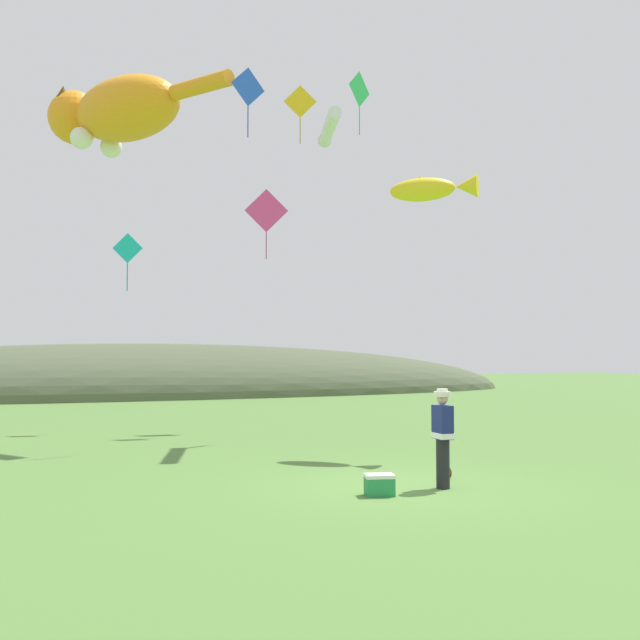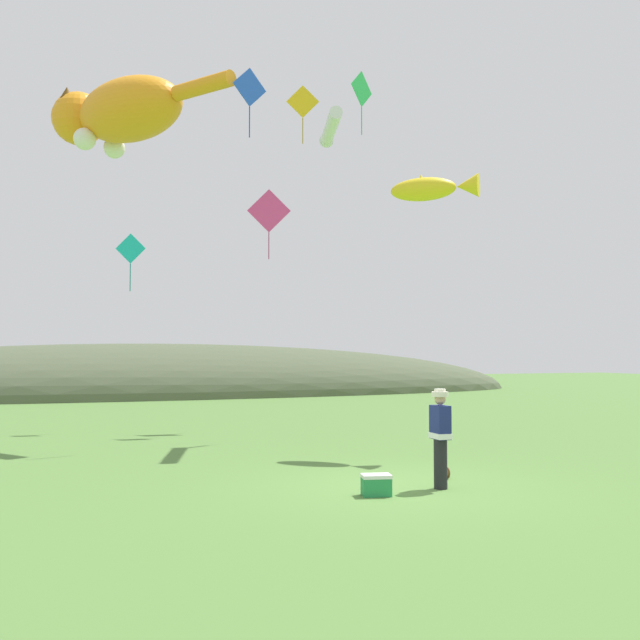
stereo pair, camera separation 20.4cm
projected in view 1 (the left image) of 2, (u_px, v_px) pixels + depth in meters
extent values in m
plane|color=#517A38|center=(403.00, 487.00, 12.81)|extent=(120.00, 120.00, 0.00)
ellipsoid|color=#4C563D|center=(147.00, 395.00, 41.73)|extent=(48.25, 12.08, 6.00)
cylinder|color=black|center=(443.00, 464.00, 12.72)|extent=(0.24, 0.24, 0.88)
cube|color=navy|center=(443.00, 422.00, 12.75)|extent=(0.26, 0.41, 0.60)
cube|color=white|center=(443.00, 436.00, 12.74)|extent=(0.28, 0.43, 0.10)
sphere|color=tan|center=(442.00, 399.00, 12.77)|extent=(0.20, 0.20, 0.20)
cylinder|color=beige|center=(442.00, 394.00, 12.78)|extent=(0.30, 0.30, 0.09)
cylinder|color=beige|center=(442.00, 391.00, 12.78)|extent=(0.20, 0.20, 0.07)
cylinder|color=olive|center=(445.00, 473.00, 13.72)|extent=(0.14, 0.17, 0.17)
cylinder|color=brown|center=(442.00, 473.00, 13.70)|extent=(0.02, 0.23, 0.23)
cylinder|color=brown|center=(448.00, 472.00, 13.75)|extent=(0.02, 0.23, 0.23)
cube|color=#268C4C|center=(379.00, 487.00, 12.07)|extent=(0.54, 0.42, 0.30)
cube|color=white|center=(379.00, 476.00, 12.08)|extent=(0.55, 0.43, 0.06)
ellipsoid|color=orange|center=(127.00, 109.00, 22.82)|extent=(4.19, 4.70, 2.00)
ellipsoid|color=white|center=(123.00, 121.00, 22.91)|extent=(2.54, 2.93, 1.10)
sphere|color=orange|center=(75.00, 118.00, 24.25)|extent=(1.80, 1.80, 1.80)
cone|color=#55330A|center=(63.00, 94.00, 23.87)|extent=(0.89, 0.89, 0.60)
cone|color=#55330A|center=(87.00, 103.00, 24.69)|extent=(0.89, 0.89, 0.60)
sphere|color=white|center=(81.00, 138.00, 23.08)|extent=(0.72, 0.72, 0.72)
sphere|color=white|center=(111.00, 147.00, 24.09)|extent=(0.72, 0.72, 0.72)
cylinder|color=orange|center=(201.00, 85.00, 21.06)|extent=(1.64, 2.08, 0.48)
ellipsoid|color=yellow|center=(422.00, 190.00, 18.20)|extent=(1.69, 1.59, 0.60)
cone|color=yellow|center=(467.00, 186.00, 17.83)|extent=(0.80, 0.81, 0.60)
cone|color=yellow|center=(420.00, 180.00, 18.23)|extent=(0.39, 0.39, 0.28)
sphere|color=black|center=(403.00, 191.00, 18.58)|extent=(0.14, 0.14, 0.14)
cylinder|color=white|center=(329.00, 127.00, 20.45)|extent=(1.05, 2.58, 0.36)
torus|color=white|center=(324.00, 141.00, 21.73)|extent=(0.44, 0.18, 0.44)
cube|color=#19BFBF|center=(128.00, 248.00, 23.04)|extent=(0.91, 0.40, 0.99)
cylinder|color=black|center=(128.00, 248.00, 23.05)|extent=(0.62, 0.27, 0.02)
cube|color=#118585|center=(127.00, 277.00, 23.00)|extent=(0.03, 0.02, 0.90)
cube|color=yellow|center=(300.00, 102.00, 24.32)|extent=(1.07, 0.40, 1.13)
cylinder|color=black|center=(300.00, 102.00, 24.33)|extent=(0.72, 0.28, 0.02)
cube|color=#A98511|center=(300.00, 131.00, 24.27)|extent=(0.03, 0.02, 0.90)
cube|color=green|center=(359.00, 89.00, 22.67)|extent=(1.00, 0.62, 1.16)
cylinder|color=black|center=(359.00, 89.00, 22.69)|extent=(0.67, 0.42, 0.02)
cube|color=#1A7C35|center=(359.00, 121.00, 22.63)|extent=(0.03, 0.02, 0.90)
cube|color=#E53F8C|center=(266.00, 211.00, 23.80)|extent=(1.39, 0.47, 1.46)
cylinder|color=black|center=(266.00, 211.00, 23.81)|extent=(0.94, 0.32, 0.02)
cube|color=#A02C62|center=(266.00, 246.00, 23.75)|extent=(0.03, 0.02, 0.90)
cube|color=blue|center=(248.00, 87.00, 20.43)|extent=(1.09, 0.34, 1.13)
cylinder|color=black|center=(248.00, 87.00, 20.44)|extent=(0.73, 0.23, 0.02)
cube|color=#1A3E97|center=(248.00, 122.00, 20.38)|extent=(0.03, 0.02, 0.90)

